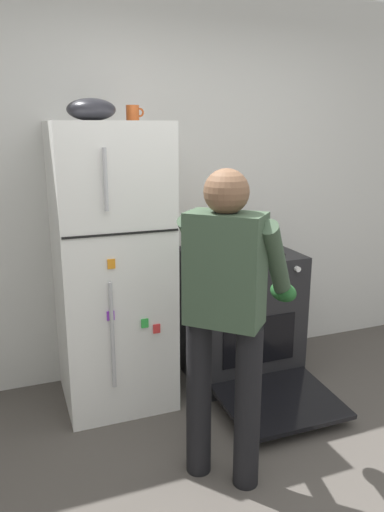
{
  "coord_description": "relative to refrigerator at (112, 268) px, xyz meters",
  "views": [
    {
      "loc": [
        -1.09,
        -1.45,
        1.78
      ],
      "look_at": [
        -0.04,
        1.32,
        1.0
      ],
      "focal_mm": 34.66,
      "sensor_mm": 36.0,
      "label": 1
    }
  ],
  "objects": [
    {
      "name": "mixing_bowl",
      "position": [
        -0.08,
        0.0,
        0.97
      ],
      "size": [
        0.29,
        0.29,
        0.13
      ],
      "primitive_type": "ellipsoid",
      "color": "black",
      "rests_on": "refrigerator"
    },
    {
      "name": "red_pot",
      "position": [
        0.75,
        -0.05,
        0.08
      ],
      "size": [
        0.33,
        0.23,
        0.12
      ],
      "color": "orange",
      "rests_on": "stove_range"
    },
    {
      "name": "person_cook",
      "position": [
        0.36,
        -0.97,
        0.05
      ],
      "size": [
        0.66,
        0.69,
        1.6
      ],
      "color": "black",
      "rests_on": "ground"
    },
    {
      "name": "stove_range",
      "position": [
        0.91,
        -0.02,
        -0.45
      ],
      "size": [
        0.76,
        1.23,
        0.93
      ],
      "color": "black",
      "rests_on": "ground"
    },
    {
      "name": "kitchen_wall_back",
      "position": [
        0.5,
        0.38,
        0.45
      ],
      "size": [
        6.0,
        0.1,
        2.7
      ],
      "primitive_type": "cube",
      "color": "silver",
      "rests_on": "ground"
    },
    {
      "name": "coffee_mug",
      "position": [
        0.18,
        0.05,
        0.95
      ],
      "size": [
        0.11,
        0.08,
        0.1
      ],
      "color": "#B24C1E",
      "rests_on": "refrigerator"
    },
    {
      "name": "refrigerator",
      "position": [
        0.0,
        0.0,
        0.0
      ],
      "size": [
        0.68,
        0.72,
        1.81
      ],
      "color": "white",
      "rests_on": "ground"
    }
  ]
}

